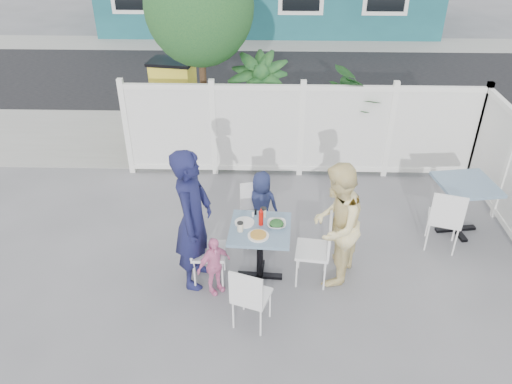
{
  "coord_description": "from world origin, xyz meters",
  "views": [
    {
      "loc": [
        -0.44,
        -5.14,
        4.3
      ],
      "look_at": [
        -0.58,
        0.12,
        1.03
      ],
      "focal_mm": 35.0,
      "sensor_mm": 36.0,
      "label": 1
    }
  ],
  "objects_px": {
    "spare_table": "(464,194)",
    "toddler": "(214,266)",
    "chair_near": "(249,295)",
    "boy": "(261,205)",
    "woman": "(336,225)",
    "utility_cabinet": "(175,100)",
    "chair_back": "(256,208)",
    "main_table": "(260,239)",
    "man": "(193,220)",
    "chair_right": "(320,245)",
    "chair_left": "(202,246)"
  },
  "relations": [
    {
      "from": "man",
      "to": "chair_left",
      "type": "bearing_deg",
      "value": -89.63
    },
    {
      "from": "chair_left",
      "to": "toddler",
      "type": "xyz_separation_m",
      "value": [
        0.16,
        -0.2,
        -0.14
      ]
    },
    {
      "from": "boy",
      "to": "toddler",
      "type": "xyz_separation_m",
      "value": [
        -0.55,
        -1.17,
        -0.11
      ]
    },
    {
      "from": "man",
      "to": "toddler",
      "type": "relative_size",
      "value": 2.3
    },
    {
      "from": "chair_near",
      "to": "boy",
      "type": "relative_size",
      "value": 0.83
    },
    {
      "from": "main_table",
      "to": "boy",
      "type": "height_order",
      "value": "boy"
    },
    {
      "from": "chair_left",
      "to": "boy",
      "type": "distance_m",
      "value": 1.2
    },
    {
      "from": "spare_table",
      "to": "boy",
      "type": "relative_size",
      "value": 0.85
    },
    {
      "from": "chair_left",
      "to": "toddler",
      "type": "height_order",
      "value": "chair_left"
    },
    {
      "from": "main_table",
      "to": "spare_table",
      "type": "relative_size",
      "value": 0.9
    },
    {
      "from": "chair_near",
      "to": "man",
      "type": "relative_size",
      "value": 0.46
    },
    {
      "from": "main_table",
      "to": "chair_near",
      "type": "bearing_deg",
      "value": -96.66
    },
    {
      "from": "chair_left",
      "to": "boy",
      "type": "height_order",
      "value": "boy"
    },
    {
      "from": "spare_table",
      "to": "chair_right",
      "type": "xyz_separation_m",
      "value": [
        -2.1,
        -1.12,
        -0.08
      ]
    },
    {
      "from": "spare_table",
      "to": "toddler",
      "type": "distance_m",
      "value": 3.64
    },
    {
      "from": "main_table",
      "to": "man",
      "type": "distance_m",
      "value": 0.85
    },
    {
      "from": "utility_cabinet",
      "to": "toddler",
      "type": "relative_size",
      "value": 1.8
    },
    {
      "from": "chair_near",
      "to": "main_table",
      "type": "bearing_deg",
      "value": 102.63
    },
    {
      "from": "main_table",
      "to": "woman",
      "type": "xyz_separation_m",
      "value": [
        0.91,
        0.03,
        0.21
      ]
    },
    {
      "from": "spare_table",
      "to": "toddler",
      "type": "bearing_deg",
      "value": -158.04
    },
    {
      "from": "man",
      "to": "boy",
      "type": "distance_m",
      "value": 1.31
    },
    {
      "from": "chair_left",
      "to": "chair_right",
      "type": "height_order",
      "value": "chair_right"
    },
    {
      "from": "utility_cabinet",
      "to": "boy",
      "type": "xyz_separation_m",
      "value": [
        1.75,
        -3.37,
        -0.21
      ]
    },
    {
      "from": "main_table",
      "to": "man",
      "type": "relative_size",
      "value": 0.42
    },
    {
      "from": "main_table",
      "to": "man",
      "type": "height_order",
      "value": "man"
    },
    {
      "from": "chair_right",
      "to": "man",
      "type": "xyz_separation_m",
      "value": [
        -1.52,
        -0.03,
        0.37
      ]
    },
    {
      "from": "toddler",
      "to": "spare_table",
      "type": "bearing_deg",
      "value": -18.48
    },
    {
      "from": "chair_right",
      "to": "woman",
      "type": "distance_m",
      "value": 0.33
    },
    {
      "from": "woman",
      "to": "toddler",
      "type": "relative_size",
      "value": 2.04
    },
    {
      "from": "chair_right",
      "to": "man",
      "type": "bearing_deg",
      "value": 98.36
    },
    {
      "from": "man",
      "to": "toddler",
      "type": "xyz_separation_m",
      "value": [
        0.24,
        -0.21,
        -0.52
      ]
    },
    {
      "from": "spare_table",
      "to": "chair_near",
      "type": "distance_m",
      "value": 3.51
    },
    {
      "from": "woman",
      "to": "utility_cabinet",
      "type": "bearing_deg",
      "value": -125.69
    },
    {
      "from": "spare_table",
      "to": "boy",
      "type": "xyz_separation_m",
      "value": [
        -2.82,
        -0.19,
        -0.11
      ]
    },
    {
      "from": "woman",
      "to": "boy",
      "type": "bearing_deg",
      "value": -111.75
    },
    {
      "from": "woman",
      "to": "toddler",
      "type": "bearing_deg",
      "value": -56.17
    },
    {
      "from": "spare_table",
      "to": "man",
      "type": "relative_size",
      "value": 0.47
    },
    {
      "from": "woman",
      "to": "boy",
      "type": "relative_size",
      "value": 1.6
    },
    {
      "from": "chair_left",
      "to": "man",
      "type": "height_order",
      "value": "man"
    },
    {
      "from": "man",
      "to": "boy",
      "type": "xyz_separation_m",
      "value": [
        0.79,
        0.96,
        -0.41
      ]
    },
    {
      "from": "chair_left",
      "to": "man",
      "type": "relative_size",
      "value": 0.5
    },
    {
      "from": "utility_cabinet",
      "to": "spare_table",
      "type": "bearing_deg",
      "value": -25.98
    },
    {
      "from": "chair_near",
      "to": "spare_table",
      "type": "bearing_deg",
      "value": 52.85
    },
    {
      "from": "spare_table",
      "to": "chair_left",
      "type": "xyz_separation_m",
      "value": [
        -3.53,
        -1.16,
        -0.08
      ]
    },
    {
      "from": "man",
      "to": "toddler",
      "type": "distance_m",
      "value": 0.61
    },
    {
      "from": "utility_cabinet",
      "to": "chair_left",
      "type": "relative_size",
      "value": 1.55
    },
    {
      "from": "utility_cabinet",
      "to": "man",
      "type": "relative_size",
      "value": 0.78
    },
    {
      "from": "woman",
      "to": "boy",
      "type": "height_order",
      "value": "woman"
    },
    {
      "from": "chair_left",
      "to": "spare_table",
      "type": "bearing_deg",
      "value": 107.04
    },
    {
      "from": "chair_back",
      "to": "woman",
      "type": "height_order",
      "value": "woman"
    }
  ]
}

